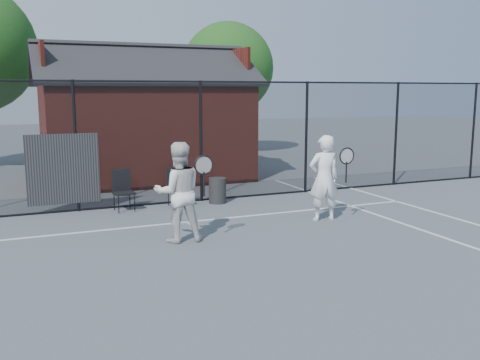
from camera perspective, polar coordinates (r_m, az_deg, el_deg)
name	(u,v)px	position (r m, az deg, el deg)	size (l,w,h in m)	color
ground	(243,264)	(8.70, 0.37, -8.94)	(80.00, 80.00, 0.00)	#4E5259
court_lines	(281,292)	(7.58, 4.41, -11.78)	(11.02, 18.00, 0.01)	silver
fence	(149,146)	(12.99, -9.64, 3.60)	(22.04, 3.00, 3.00)	black
clubhouse	(145,128)	(17.04, -10.15, 5.51)	(6.50, 4.36, 4.19)	#5E1F16
tree_right	(228,68)	(23.78, -1.30, 11.81)	(3.97, 3.97, 5.70)	#362415
player_front	(324,178)	(11.48, 8.97, 0.21)	(0.85, 0.65, 1.84)	white
player_back	(178,192)	(9.83, -6.59, -1.28)	(1.03, 0.77, 1.84)	silver
chair_left	(124,191)	(12.60, -12.27, -1.17)	(0.45, 0.47, 0.93)	black
chair_right	(178,188)	(12.89, -6.66, -0.82)	(0.44, 0.46, 0.91)	black
waste_bin	(217,190)	(13.23, -2.42, -1.13)	(0.43, 0.43, 0.63)	#252525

